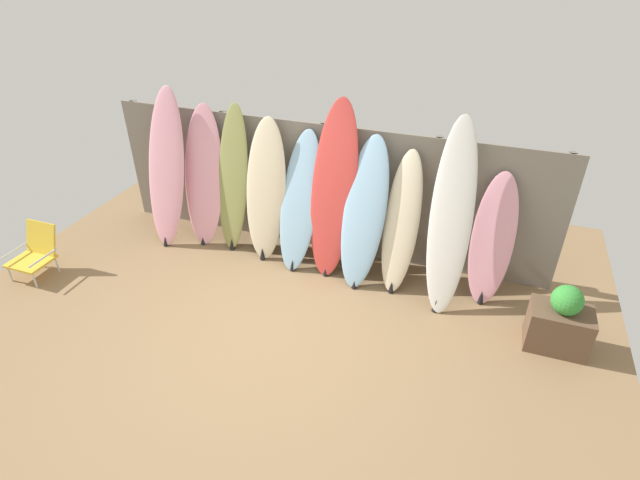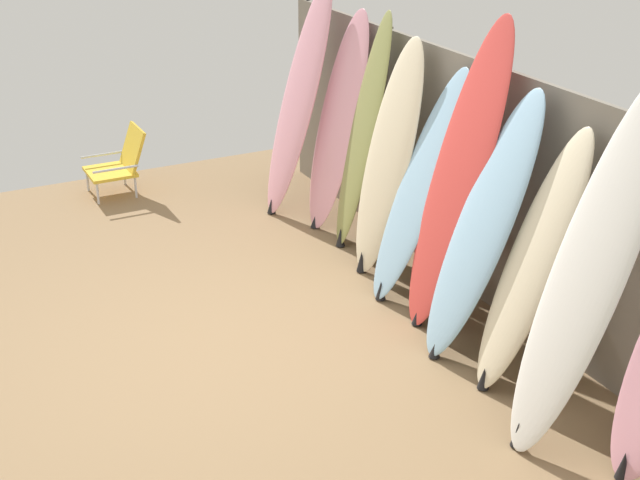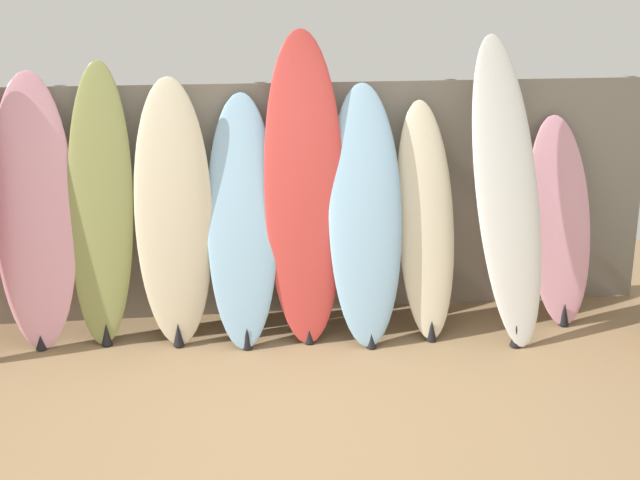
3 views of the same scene
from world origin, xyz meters
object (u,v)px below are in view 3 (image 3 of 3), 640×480
(surfboard_cream_3, at_px, (174,213))
(surfboard_skyblue_4, at_px, (242,221))
(surfboard_pink_9, at_px, (559,222))
(surfboard_pink_1, at_px, (35,212))
(surfboard_skyblue_6, at_px, (365,215))
(surfboard_red_5, at_px, (304,188))
(surfboard_olive_2, at_px, (100,207))
(surfboard_white_8, at_px, (507,190))
(surfboard_cream_7, at_px, (425,220))

(surfboard_cream_3, height_order, surfboard_skyblue_4, surfboard_cream_3)
(surfboard_skyblue_4, bearing_deg, surfboard_pink_9, 1.60)
(surfboard_pink_1, relative_size, surfboard_cream_3, 1.02)
(surfboard_skyblue_6, height_order, surfboard_pink_9, surfboard_skyblue_6)
(surfboard_cream_3, relative_size, surfboard_pink_9, 1.23)
(surfboard_cream_3, bearing_deg, surfboard_red_5, -0.31)
(surfboard_red_5, xyz_separation_m, surfboard_pink_9, (1.96, 0.05, -0.34))
(surfboard_olive_2, bearing_deg, surfboard_skyblue_6, -4.78)
(surfboard_skyblue_6, xyz_separation_m, surfboard_white_8, (1.03, -0.05, 0.16))
(surfboard_pink_9, bearing_deg, surfboard_olive_2, 179.76)
(surfboard_pink_1, height_order, surfboard_cream_7, surfboard_pink_1)
(surfboard_pink_1, height_order, surfboard_cream_3, surfboard_pink_1)
(surfboard_pink_1, xyz_separation_m, surfboard_white_8, (3.37, -0.22, 0.11))
(surfboard_pink_9, bearing_deg, surfboard_skyblue_4, -178.40)
(surfboard_white_8, bearing_deg, surfboard_red_5, 174.46)
(surfboard_pink_1, relative_size, surfboard_cream_7, 1.15)
(surfboard_red_5, bearing_deg, surfboard_pink_1, 177.79)
(surfboard_olive_2, height_order, surfboard_cream_3, surfboard_olive_2)
(surfboard_cream_7, relative_size, surfboard_pink_9, 1.09)
(surfboard_olive_2, xyz_separation_m, surfboard_pink_9, (3.41, -0.01, -0.23))
(surfboard_cream_3, xyz_separation_m, surfboard_pink_9, (2.90, 0.04, -0.18))
(surfboard_white_8, bearing_deg, surfboard_skyblue_4, 176.29)
(surfboard_skyblue_4, bearing_deg, surfboard_olive_2, 175.34)
(surfboard_olive_2, relative_size, surfboard_white_8, 0.93)
(surfboard_olive_2, xyz_separation_m, surfboard_red_5, (1.45, -0.06, 0.11))
(surfboard_skyblue_6, bearing_deg, surfboard_skyblue_4, 175.08)
(surfboard_white_8, relative_size, surfboard_pink_9, 1.40)
(surfboard_olive_2, relative_size, surfboard_cream_3, 1.06)
(surfboard_cream_3, height_order, surfboard_skyblue_6, surfboard_cream_3)
(surfboard_cream_3, relative_size, surfboard_red_5, 0.86)
(surfboard_cream_3, bearing_deg, surfboard_pink_9, 0.87)
(surfboard_white_8, bearing_deg, surfboard_olive_2, 175.96)
(surfboard_skyblue_6, relative_size, surfboard_white_8, 0.84)
(surfboard_cream_3, distance_m, surfboard_cream_7, 1.83)
(surfboard_olive_2, distance_m, surfboard_white_8, 2.92)
(surfboard_skyblue_4, bearing_deg, surfboard_cream_7, -1.18)
(surfboard_pink_1, relative_size, surfboard_pink_9, 1.25)
(surfboard_pink_9, bearing_deg, surfboard_red_5, -178.56)
(surfboard_cream_3, distance_m, surfboard_skyblue_6, 1.37)
(surfboard_red_5, distance_m, surfboard_cream_7, 0.93)
(surfboard_skyblue_4, height_order, surfboard_red_5, surfboard_red_5)
(surfboard_pink_9, bearing_deg, surfboard_white_8, -158.93)
(surfboard_pink_1, height_order, surfboard_skyblue_4, surfboard_pink_1)
(surfboard_skyblue_6, distance_m, surfboard_cream_7, 0.47)
(surfboard_red_5, bearing_deg, surfboard_cream_7, -2.93)
(surfboard_cream_3, height_order, surfboard_pink_9, surfboard_cream_3)
(surfboard_skyblue_4, bearing_deg, surfboard_red_5, 2.28)
(surfboard_pink_1, height_order, surfboard_red_5, surfboard_red_5)
(surfboard_olive_2, bearing_deg, surfboard_pink_9, -0.24)
(surfboard_pink_1, distance_m, surfboard_white_8, 3.38)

